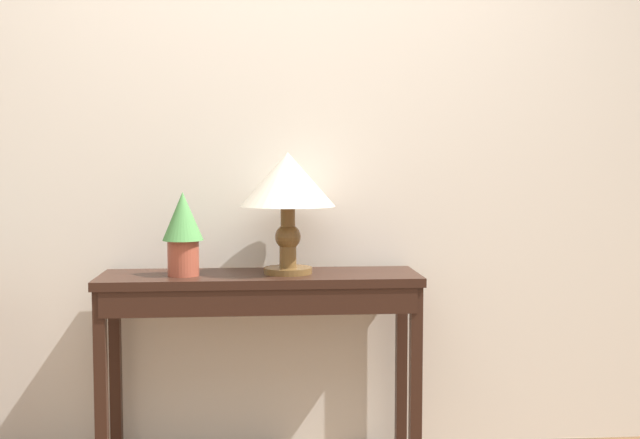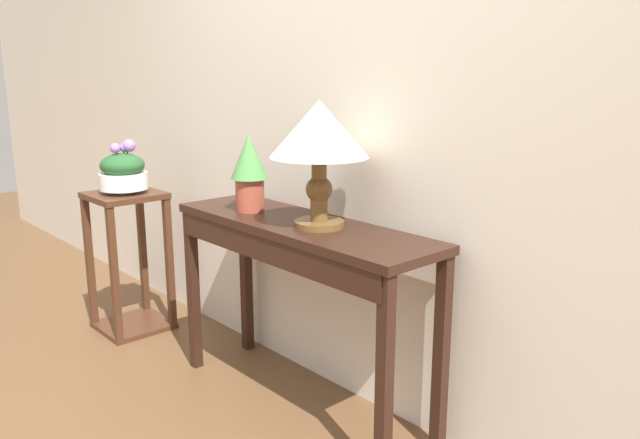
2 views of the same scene
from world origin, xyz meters
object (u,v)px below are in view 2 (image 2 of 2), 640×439
object	(u,v)px
pedestal_stand_left	(129,262)
planter_bowl_wide	(123,172)
table_lamp	(319,135)
console_table	(296,252)
potted_plant_on_console	(249,168)

from	to	relation	value
pedestal_stand_left	planter_bowl_wide	bearing A→B (deg)	58.40
table_lamp	pedestal_stand_left	size ratio (longest dim) A/B	0.63
console_table	planter_bowl_wide	world-z (taller)	planter_bowl_wide
console_table	potted_plant_on_console	bearing A→B (deg)	-178.89
table_lamp	planter_bowl_wide	distance (m)	1.39
console_table	potted_plant_on_console	world-z (taller)	potted_plant_on_console
potted_plant_on_console	console_table	bearing A→B (deg)	1.11
console_table	table_lamp	size ratio (longest dim) A/B	2.63
console_table	table_lamp	bearing A→B (deg)	11.48
table_lamp	planter_bowl_wide	world-z (taller)	table_lamp
table_lamp	planter_bowl_wide	xyz separation A→B (m)	(-1.35, -0.16, -0.28)
potted_plant_on_console	planter_bowl_wide	world-z (taller)	potted_plant_on_console
console_table	pedestal_stand_left	xyz separation A→B (m)	(-1.24, -0.14, -0.30)
console_table	table_lamp	xyz separation A→B (m)	(0.11, 0.02, 0.47)
console_table	pedestal_stand_left	world-z (taller)	console_table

